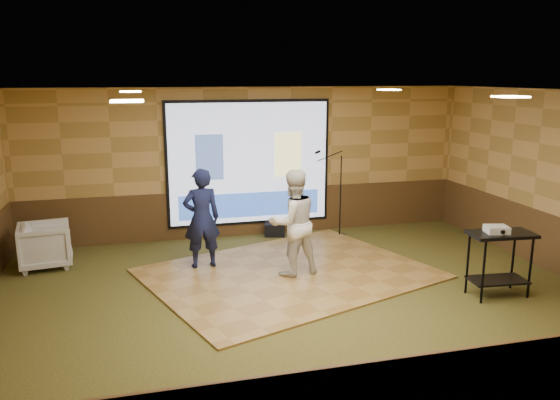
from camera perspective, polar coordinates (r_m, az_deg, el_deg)
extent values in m
plane|color=#2E3618|center=(8.16, 1.70, -10.34)|extent=(9.00, 9.00, 0.00)
cube|color=tan|center=(11.04, -3.29, 3.92)|extent=(9.00, 0.04, 3.00)
cube|color=tan|center=(4.59, 14.18, -9.53)|extent=(9.00, 0.04, 3.00)
cube|color=silver|center=(7.50, 1.85, 11.22)|extent=(9.00, 7.00, 0.04)
cube|color=#4D3A19|center=(11.22, -3.20, -1.27)|extent=(9.00, 0.04, 0.95)
cube|color=#4D3A19|center=(10.13, 26.95, -4.26)|extent=(0.04, 7.00, 0.95)
cube|color=black|center=(10.99, -3.24, 3.88)|extent=(3.32, 0.03, 2.52)
cube|color=#C9D7FF|center=(10.96, -3.21, 3.86)|extent=(3.20, 0.02, 2.40)
cube|color=#3F558A|center=(10.80, -7.38, 4.44)|extent=(0.55, 0.01, 0.90)
cube|color=#FAF190|center=(11.10, 0.86, 4.78)|extent=(0.55, 0.01, 0.90)
cube|color=blue|center=(11.11, -3.14, -0.49)|extent=(2.88, 0.01, 0.50)
cube|color=beige|center=(9.00, -15.35, 10.87)|extent=(0.32, 0.32, 0.02)
cube|color=beige|center=(9.97, 11.33, 11.23)|extent=(0.32, 0.32, 0.02)
cube|color=beige|center=(5.71, -15.69, 9.93)|extent=(0.32, 0.32, 0.02)
cube|color=beige|center=(7.14, 22.94, 9.91)|extent=(0.32, 0.32, 0.02)
cube|color=olive|center=(9.12, 0.97, -7.67)|extent=(5.23, 4.60, 0.03)
imported|color=#13193D|center=(9.24, -8.19, -1.90)|extent=(0.65, 0.45, 1.70)
imported|color=silver|center=(8.80, 1.36, -2.38)|extent=(0.96, 0.81, 1.74)
cylinder|color=black|center=(8.38, 20.48, -7.13)|extent=(0.04, 0.04, 0.93)
cylinder|color=black|center=(8.84, 24.69, -6.47)|extent=(0.04, 0.04, 0.93)
cylinder|color=black|center=(8.68, 19.01, -6.31)|extent=(0.04, 0.04, 0.93)
cylinder|color=black|center=(9.13, 23.16, -5.73)|extent=(0.04, 0.04, 0.93)
cube|color=black|center=(8.61, 22.15, -3.32)|extent=(0.93, 0.49, 0.05)
cube|color=black|center=(8.82, 21.76, -7.76)|extent=(0.83, 0.44, 0.03)
cube|color=silver|center=(8.54, 21.70, -2.87)|extent=(0.36, 0.32, 0.10)
cylinder|color=black|center=(11.29, 6.23, -3.69)|extent=(0.29, 0.29, 0.02)
cylinder|color=black|center=(11.08, 6.33, 0.38)|extent=(0.02, 0.02, 1.66)
cylinder|color=black|center=(10.85, 5.23, 4.59)|extent=(0.53, 0.02, 0.21)
cylinder|color=black|center=(10.76, 3.96, 5.02)|extent=(0.12, 0.05, 0.08)
imported|color=gray|center=(10.17, -23.31, -4.37)|extent=(0.95, 0.93, 0.77)
cube|color=black|center=(11.20, -0.54, -3.12)|extent=(0.47, 0.38, 0.26)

